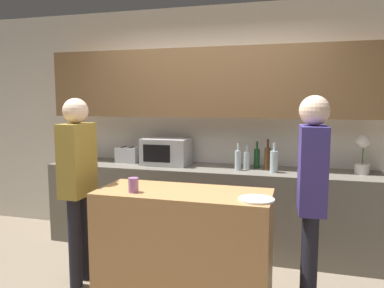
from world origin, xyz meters
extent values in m
cube|color=silver|center=(0.00, 1.74, 1.35)|extent=(6.40, 0.08, 2.70)
cube|color=olive|center=(0.00, 1.54, 1.83)|extent=(3.74, 0.32, 0.75)
cube|color=#6B665B|center=(0.00, 1.39, 0.45)|extent=(3.60, 0.62, 0.91)
cube|color=#B27F4C|center=(0.09, 0.25, 0.46)|extent=(1.39, 0.58, 0.92)
cube|color=#B7BABC|center=(-0.48, 1.46, 1.06)|extent=(0.52, 0.38, 0.30)
cube|color=black|center=(-0.53, 1.26, 1.06)|extent=(0.31, 0.01, 0.19)
cube|color=silver|center=(-0.97, 1.46, 1.00)|extent=(0.26, 0.16, 0.18)
cube|color=black|center=(-1.02, 1.46, 1.09)|extent=(0.02, 0.11, 0.01)
cube|color=black|center=(-0.92, 1.46, 1.09)|extent=(0.02, 0.11, 0.01)
cylinder|color=silver|center=(1.58, 1.46, 0.96)|extent=(0.14, 0.14, 0.10)
cylinder|color=#38662D|center=(1.58, 1.46, 1.10)|extent=(0.01, 0.01, 0.18)
sphere|color=silver|center=(1.58, 1.46, 1.24)|extent=(0.13, 0.13, 0.13)
cylinder|color=silver|center=(0.36, 1.32, 1.01)|extent=(0.06, 0.06, 0.21)
cylinder|color=silver|center=(0.36, 1.32, 1.15)|extent=(0.02, 0.02, 0.08)
cylinder|color=silver|center=(0.44, 1.41, 1.00)|extent=(0.07, 0.07, 0.18)
cylinder|color=silver|center=(0.44, 1.41, 1.13)|extent=(0.02, 0.02, 0.07)
cylinder|color=#194723|center=(0.54, 1.50, 1.01)|extent=(0.06, 0.06, 0.21)
cylinder|color=#194723|center=(0.54, 1.50, 1.16)|extent=(0.02, 0.02, 0.08)
cylinder|color=#472814|center=(0.66, 1.41, 1.02)|extent=(0.06, 0.06, 0.24)
cylinder|color=#472814|center=(0.66, 1.41, 1.19)|extent=(0.02, 0.02, 0.09)
cylinder|color=silver|center=(0.73, 1.30, 1.02)|extent=(0.08, 0.08, 0.22)
cylinder|color=silver|center=(0.73, 1.30, 1.17)|extent=(0.03, 0.03, 0.08)
cylinder|color=white|center=(0.68, 0.13, 0.93)|extent=(0.26, 0.26, 0.01)
cylinder|color=#A267A0|center=(-0.28, 0.11, 0.98)|extent=(0.08, 0.08, 0.12)
cylinder|color=black|center=(-0.89, 0.36, 0.40)|extent=(0.11, 0.11, 0.80)
cylinder|color=black|center=(-0.89, 0.20, 0.40)|extent=(0.11, 0.11, 0.80)
cube|color=olive|center=(-0.89, 0.28, 1.12)|extent=(0.20, 0.35, 0.64)
sphere|color=beige|center=(-0.89, 0.28, 1.55)|extent=(0.22, 0.22, 0.22)
cylinder|color=black|center=(1.07, 0.23, 0.41)|extent=(0.11, 0.11, 0.81)
cylinder|color=black|center=(1.06, 0.39, 0.41)|extent=(0.11, 0.11, 0.81)
cube|color=#403483|center=(1.06, 0.31, 1.13)|extent=(0.21, 0.35, 0.64)
sphere|color=beige|center=(1.06, 0.31, 1.57)|extent=(0.22, 0.22, 0.22)
camera|label=1|loc=(0.95, -2.54, 1.64)|focal=35.00mm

